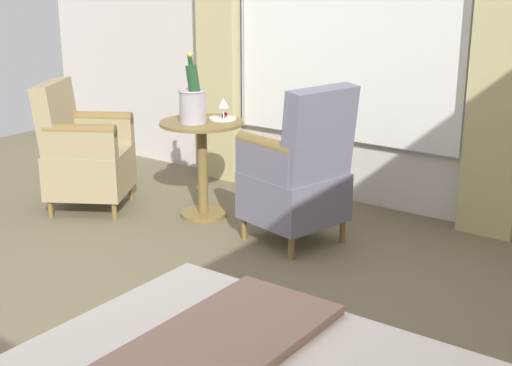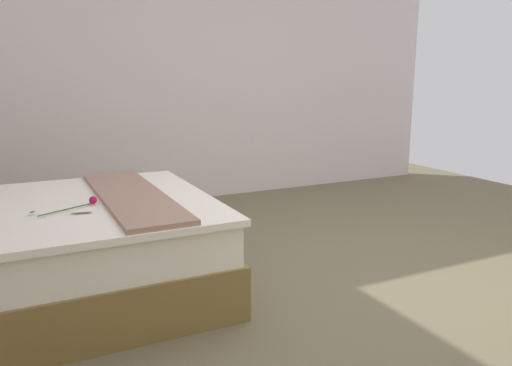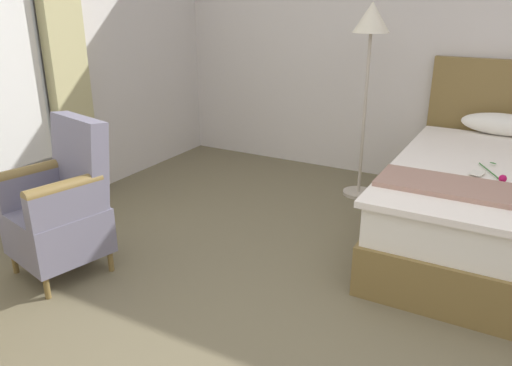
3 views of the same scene
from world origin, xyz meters
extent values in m
plane|color=#6D6349|center=(0.00, 0.00, 0.00)|extent=(7.59, 7.59, 0.00)
cube|color=silver|center=(2.86, 0.00, 1.36)|extent=(0.12, 6.21, 2.73)
cube|color=olive|center=(0.65, 1.88, 0.16)|extent=(1.57, 2.15, 0.33)
cube|color=white|center=(0.65, 1.88, 0.45)|extent=(1.52, 2.09, 0.25)
cube|color=white|center=(0.65, 1.82, 0.60)|extent=(1.60, 2.02, 0.04)
cube|color=#9F7766|center=(0.65, 1.28, 0.63)|extent=(1.57, 0.39, 0.03)
cylinder|color=#2D6628|center=(0.48, 1.69, 0.63)|extent=(0.17, 0.32, 0.01)
sphere|color=#B20F4C|center=(0.56, 1.53, 0.65)|extent=(0.05, 0.05, 0.05)
ellipsoid|color=#33702D|center=(0.48, 1.88, 0.63)|extent=(0.05, 0.04, 0.01)
cube|color=white|center=(0.41, 1.62, 0.63)|extent=(0.10, 0.12, 0.00)
camera|label=1|loc=(1.68, 2.45, 1.67)|focal=50.00mm
camera|label=2|loc=(-2.52, 1.94, 1.39)|focal=35.00mm
camera|label=3|loc=(0.63, -1.75, 1.71)|focal=35.00mm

